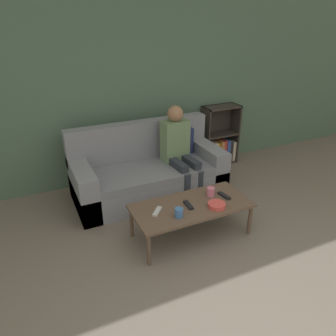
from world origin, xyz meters
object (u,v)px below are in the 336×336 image
Objects in this scene: bookshelf at (218,142)px; cup_far at (179,213)px; cup_near at (211,192)px; person_adult at (178,145)px; tv_remote_0 at (224,196)px; snack_bowl at (217,205)px; tv_remote_2 at (188,205)px; couch at (148,173)px; tv_remote_1 at (157,211)px; coffee_table at (191,207)px.

cup_far is at bearing -132.71° from bookshelf.
bookshelf is 9.54× the size of cup_near.
person_adult is 0.92m from cup_near.
snack_bowl reaches higher than tv_remote_0.
bookshelf is at bearing 54.27° from cup_near.
person_adult is at bearing 87.06° from tv_remote_0.
cup_far is 0.55× the size of tv_remote_2.
cup_near is at bearing 23.93° from cup_far.
tv_remote_2 is (-0.32, -0.08, -0.04)m from cup_near.
tv_remote_0 is (-0.91, -1.52, 0.05)m from bookshelf.
cup_near is (0.34, -0.98, 0.13)m from couch.
bookshelf is at bearing 83.66° from tv_remote_1.
couch reaches higher than tv_remote_2.
tv_remote_1 is at bearing -174.78° from cup_near.
snack_bowl is (0.43, -0.00, -0.02)m from cup_far.
person_adult is (0.39, -0.09, 0.36)m from couch.
tv_remote_1 is 0.88× the size of snack_bowl.
tv_remote_1 reaches higher than coffee_table.
bookshelf is at bearing 18.71° from couch.
tv_remote_1 is at bearing -131.36° from person_adult.
cup_far is 0.54× the size of tv_remote_0.
cup_far is at bearing -156.07° from cup_near.
snack_bowl is (-0.11, -1.11, -0.25)m from person_adult.
couch is at bearing 115.15° from tv_remote_1.
tv_remote_0 is 0.97× the size of snack_bowl.
tv_remote_2 is at bearing -131.62° from bookshelf.
person_adult reaches higher than bookshelf.
couch is 11.12× the size of tv_remote_2.
tv_remote_0 and tv_remote_2 have the same top height.
tv_remote_0 is (0.62, 0.14, -0.04)m from cup_far.
person_adult reaches higher than cup_far.
tv_remote_0 is at bearing -89.92° from person_adult.
coffee_table is 12.91× the size of cup_near.
tv_remote_0 is at bearing -120.95° from bookshelf.
bookshelf is 1.18m from person_adult.
tv_remote_2 is at bearing 172.78° from tv_remote_0.
tv_remote_0 is at bearing -32.76° from cup_near.
tv_remote_2 reaches higher than coffee_table.
tv_remote_0 is 0.24m from snack_bowl.
tv_remote_1 is at bearing 164.52° from snack_bowl.
couch reaches higher than coffee_table.
tv_remote_0 is at bearing 12.74° from cup_far.
couch is 2.08× the size of bookshelf.
snack_bowl is at bearing -76.94° from couch.
snack_bowl is at bearing -106.19° from cup_near.
cup_far reaches higher than snack_bowl.
tv_remote_1 and tv_remote_2 have the same top height.
person_adult reaches higher than snack_bowl.
coffee_table is 0.40m from tv_remote_0.
cup_far is at bearing -2.71° from tv_remote_1.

